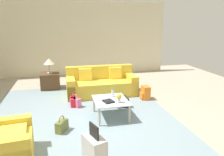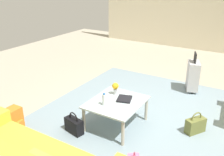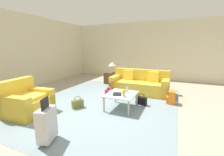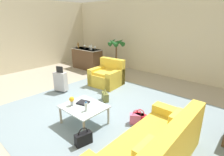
{
  "view_description": "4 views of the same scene",
  "coord_description": "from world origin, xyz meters",
  "px_view_note": "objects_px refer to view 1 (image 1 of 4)",
  "views": [
    {
      "loc": [
        -4.38,
        0.59,
        2.25
      ],
      "look_at": [
        0.14,
        -0.47,
        1.05
      ],
      "focal_mm": 35.0,
      "sensor_mm": 36.0,
      "label": 1
    },
    {
      "loc": [
        3.46,
        1.27,
        2.28
      ],
      "look_at": [
        0.7,
        -0.4,
        0.97
      ],
      "focal_mm": 40.0,
      "sensor_mm": 36.0,
      "label": 2
    },
    {
      "loc": [
        -3.4,
        -1.88,
        1.7
      ],
      "look_at": [
        0.51,
        -0.17,
        0.84
      ],
      "focal_mm": 24.0,
      "sensor_mm": 36.0,
      "label": 3
    },
    {
      "loc": [
        3.14,
        -2.66,
        2.25
      ],
      "look_at": [
        0.56,
        0.25,
        0.94
      ],
      "focal_mm": 28.0,
      "sensor_mm": 36.0,
      "label": 4
    }
  ],
  "objects_px": {
    "coffee_table": "(111,102)",
    "water_bottle": "(113,93)",
    "handbag_black": "(123,103)",
    "suitcase_silver": "(95,155)",
    "coffee_table_book": "(108,101)",
    "side_table": "(50,81)",
    "handbag_pink": "(76,102)",
    "backpack_orange": "(145,93)",
    "flower_vase": "(119,97)",
    "handbag_red": "(73,101)",
    "couch": "(101,85)",
    "table_lamp": "(49,62)",
    "handbag_olive": "(62,126)"
  },
  "relations": [
    {
      "from": "handbag_black",
      "to": "flower_vase",
      "type": "bearing_deg",
      "value": 157.09
    },
    {
      "from": "handbag_pink",
      "to": "backpack_orange",
      "type": "bearing_deg",
      "value": -86.86
    },
    {
      "from": "water_bottle",
      "to": "handbag_red",
      "type": "relative_size",
      "value": 0.57
    },
    {
      "from": "couch",
      "to": "flower_vase",
      "type": "xyz_separation_m",
      "value": [
        -2.01,
        -0.05,
        0.26
      ]
    },
    {
      "from": "handbag_black",
      "to": "water_bottle",
      "type": "bearing_deg",
      "value": 131.37
    },
    {
      "from": "handbag_red",
      "to": "handbag_olive",
      "type": "height_order",
      "value": "same"
    },
    {
      "from": "handbag_olive",
      "to": "backpack_orange",
      "type": "xyz_separation_m",
      "value": [
        1.47,
        -2.45,
        0.06
      ]
    },
    {
      "from": "suitcase_silver",
      "to": "backpack_orange",
      "type": "bearing_deg",
      "value": -33.55
    },
    {
      "from": "suitcase_silver",
      "to": "water_bottle",
      "type": "bearing_deg",
      "value": -19.98
    },
    {
      "from": "suitcase_silver",
      "to": "side_table",
      "type": "bearing_deg",
      "value": 9.46
    },
    {
      "from": "table_lamp",
      "to": "handbag_pink",
      "type": "height_order",
      "value": "table_lamp"
    },
    {
      "from": "couch",
      "to": "coffee_table_book",
      "type": "distance_m",
      "value": 1.93
    },
    {
      "from": "flower_vase",
      "to": "handbag_red",
      "type": "bearing_deg",
      "value": 40.38
    },
    {
      "from": "handbag_red",
      "to": "backpack_orange",
      "type": "height_order",
      "value": "backpack_orange"
    },
    {
      "from": "handbag_pink",
      "to": "handbag_black",
      "type": "bearing_deg",
      "value": -106.5
    },
    {
      "from": "couch",
      "to": "handbag_red",
      "type": "xyz_separation_m",
      "value": [
        -0.85,
        0.94,
        -0.17
      ]
    },
    {
      "from": "handbag_black",
      "to": "suitcase_silver",
      "type": "bearing_deg",
      "value": 155.23
    },
    {
      "from": "coffee_table",
      "to": "table_lamp",
      "type": "height_order",
      "value": "table_lamp"
    },
    {
      "from": "coffee_table",
      "to": "side_table",
      "type": "relative_size",
      "value": 1.45
    },
    {
      "from": "coffee_table_book",
      "to": "backpack_orange",
      "type": "relative_size",
      "value": 0.62
    },
    {
      "from": "side_table",
      "to": "suitcase_silver",
      "type": "bearing_deg",
      "value": -170.54
    },
    {
      "from": "couch",
      "to": "suitcase_silver",
      "type": "bearing_deg",
      "value": 168.09
    },
    {
      "from": "handbag_olive",
      "to": "water_bottle",
      "type": "bearing_deg",
      "value": -62.05
    },
    {
      "from": "coffee_table_book",
      "to": "handbag_pink",
      "type": "xyz_separation_m",
      "value": [
        1.01,
        0.7,
        -0.33
      ]
    },
    {
      "from": "coffee_table",
      "to": "water_bottle",
      "type": "xyz_separation_m",
      "value": [
        0.2,
        -0.1,
        0.15
      ]
    },
    {
      "from": "handbag_pink",
      "to": "handbag_red",
      "type": "xyz_separation_m",
      "value": [
        0.05,
        0.06,
        0.0
      ]
    },
    {
      "from": "handbag_red",
      "to": "couch",
      "type": "bearing_deg",
      "value": -47.74
    },
    {
      "from": "coffee_table_book",
      "to": "handbag_black",
      "type": "bearing_deg",
      "value": -57.0
    },
    {
      "from": "couch",
      "to": "handbag_pink",
      "type": "bearing_deg",
      "value": 135.96
    },
    {
      "from": "couch",
      "to": "handbag_black",
      "type": "relative_size",
      "value": 6.02
    },
    {
      "from": "handbag_black",
      "to": "side_table",
      "type": "bearing_deg",
      "value": 40.71
    },
    {
      "from": "couch",
      "to": "suitcase_silver",
      "type": "xyz_separation_m",
      "value": [
        -3.79,
        0.8,
        0.05
      ]
    },
    {
      "from": "couch",
      "to": "handbag_black",
      "type": "height_order",
      "value": "couch"
    },
    {
      "from": "coffee_table",
      "to": "handbag_pink",
      "type": "bearing_deg",
      "value": 41.23
    },
    {
      "from": "table_lamp",
      "to": "backpack_orange",
      "type": "bearing_deg",
      "value": -122.83
    },
    {
      "from": "coffee_table_book",
      "to": "side_table",
      "type": "bearing_deg",
      "value": 9.25
    },
    {
      "from": "suitcase_silver",
      "to": "backpack_orange",
      "type": "relative_size",
      "value": 2.12
    },
    {
      "from": "coffee_table",
      "to": "handbag_pink",
      "type": "distance_m",
      "value": 1.21
    },
    {
      "from": "coffee_table",
      "to": "water_bottle",
      "type": "bearing_deg",
      "value": -26.57
    },
    {
      "from": "table_lamp",
      "to": "handbag_red",
      "type": "distance_m",
      "value": 2.13
    },
    {
      "from": "suitcase_silver",
      "to": "handbag_olive",
      "type": "relative_size",
      "value": 2.37
    },
    {
      "from": "side_table",
      "to": "handbag_black",
      "type": "height_order",
      "value": "side_table"
    },
    {
      "from": "handbag_black",
      "to": "backpack_orange",
      "type": "relative_size",
      "value": 0.89
    },
    {
      "from": "handbag_black",
      "to": "handbag_red",
      "type": "relative_size",
      "value": 1.0
    },
    {
      "from": "coffee_table_book",
      "to": "handbag_olive",
      "type": "height_order",
      "value": "coffee_table_book"
    },
    {
      "from": "side_table",
      "to": "handbag_pink",
      "type": "bearing_deg",
      "value": -159.29
    },
    {
      "from": "water_bottle",
      "to": "handbag_red",
      "type": "bearing_deg",
      "value": 51.67
    },
    {
      "from": "handbag_pink",
      "to": "backpack_orange",
      "type": "xyz_separation_m",
      "value": [
        0.11,
        -2.07,
        0.06
      ]
    },
    {
      "from": "water_bottle",
      "to": "table_lamp",
      "type": "height_order",
      "value": "table_lamp"
    },
    {
      "from": "side_table",
      "to": "handbag_red",
      "type": "xyz_separation_m",
      "value": [
        -1.86,
        -0.66,
        -0.14
      ]
    }
  ]
}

